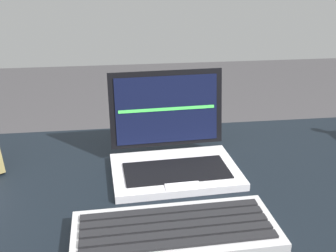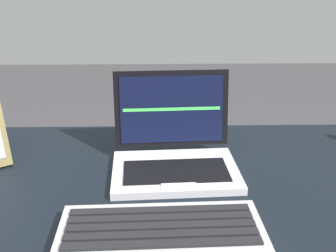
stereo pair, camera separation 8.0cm
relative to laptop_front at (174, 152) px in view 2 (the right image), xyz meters
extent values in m
cube|color=black|center=(-0.01, -0.10, -0.06)|extent=(1.47, 0.69, 0.03)
cube|color=silver|center=(0.00, -0.03, -0.03)|extent=(0.27, 0.19, 0.02)
cube|color=black|center=(0.00, -0.04, -0.02)|extent=(0.22, 0.11, 0.00)
cube|color=white|center=(0.01, -0.10, -0.02)|extent=(0.07, 0.03, 0.00)
cube|color=black|center=(0.00, 0.07, 0.07)|extent=(0.25, 0.04, 0.17)
cube|color=black|center=(0.00, 0.07, 0.07)|extent=(0.23, 0.04, 0.15)
cube|color=#4CF259|center=(0.00, 0.06, 0.07)|extent=(0.21, 0.01, 0.01)
cube|color=#BAB9BB|center=(-0.03, -0.24, -0.03)|extent=(0.33, 0.15, 0.02)
cube|color=black|center=(-0.03, -0.29, -0.01)|extent=(0.30, 0.03, 0.00)
cube|color=black|center=(-0.03, -0.26, -0.01)|extent=(0.30, 0.03, 0.00)
cube|color=black|center=(-0.03, -0.24, -0.01)|extent=(0.30, 0.03, 0.00)
cube|color=black|center=(-0.03, -0.22, -0.01)|extent=(0.30, 0.03, 0.00)
cube|color=black|center=(-0.03, -0.20, -0.01)|extent=(0.30, 0.03, 0.00)
camera|label=1|loc=(-0.11, -0.77, 0.38)|focal=43.75mm
camera|label=2|loc=(-0.03, -0.78, 0.38)|focal=43.75mm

